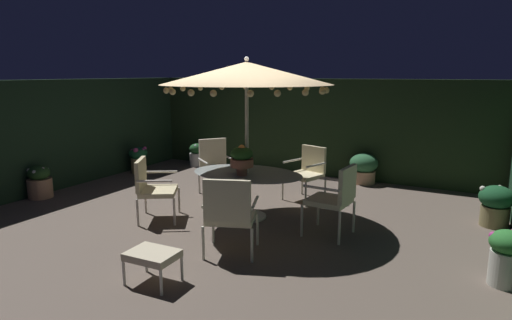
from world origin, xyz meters
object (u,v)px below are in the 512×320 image
(potted_plant_left_far, at_px, (40,182))
(potted_plant_back_right, at_px, (506,256))
(patio_dining_table, at_px, (247,181))
(patio_chair_southeast, at_px, (230,211))
(centerpiece_planter, at_px, (242,158))
(patio_umbrella, at_px, (247,74))
(patio_chair_north, at_px, (308,169))
(ottoman_footrest, at_px, (152,256))
(potted_plant_right_far, at_px, (197,154))
(patio_chair_south, at_px, (336,195))
(patio_chair_east, at_px, (152,185))
(potted_plant_left_near, at_px, (496,204))
(patio_chair_northeast, at_px, (216,164))
(potted_plant_back_left, at_px, (138,158))
(potted_plant_right_near, at_px, (364,167))

(potted_plant_left_far, bearing_deg, potted_plant_back_right, 1.20)
(patio_dining_table, distance_m, patio_chair_southeast, 1.48)
(centerpiece_planter, bearing_deg, patio_umbrella, 97.82)
(patio_chair_north, distance_m, ottoman_footrest, 3.80)
(patio_dining_table, bearing_deg, patio_chair_north, 71.30)
(potted_plant_right_far, bearing_deg, patio_umbrella, -43.47)
(patio_chair_south, xyz_separation_m, potted_plant_back_right, (2.06, -0.54, -0.25))
(patio_chair_south, xyz_separation_m, potted_plant_left_far, (-5.35, -0.69, -0.30))
(patio_chair_east, distance_m, potted_plant_back_right, 4.79)
(potted_plant_left_near, bearing_deg, ottoman_footrest, -131.17)
(patio_chair_south, bearing_deg, patio_chair_southeast, -126.85)
(patio_chair_northeast, height_order, potted_plant_back_right, patio_chair_northeast)
(potted_plant_left_near, bearing_deg, patio_dining_table, -158.29)
(patio_chair_northeast, distance_m, potted_plant_back_right, 4.96)
(patio_chair_south, bearing_deg, potted_plant_right_far, 146.52)
(patio_chair_southeast, relative_size, potted_plant_left_far, 1.69)
(potted_plant_back_right, height_order, potted_plant_left_far, potted_plant_back_right)
(patio_chair_southeast, xyz_separation_m, potted_plant_back_left, (-4.22, 2.94, -0.24))
(patio_chair_north, bearing_deg, potted_plant_right_far, 157.57)
(potted_plant_right_far, height_order, potted_plant_left_near, potted_plant_left_near)
(centerpiece_planter, height_order, patio_chair_east, centerpiece_planter)
(potted_plant_left_near, xyz_separation_m, potted_plant_left_far, (-7.34, -2.19, -0.05))
(patio_chair_northeast, height_order, potted_plant_left_near, patio_chair_northeast)
(patio_chair_south, bearing_deg, patio_chair_northeast, 158.83)
(patio_dining_table, distance_m, patio_chair_northeast, 1.48)
(patio_chair_north, bearing_deg, potted_plant_left_near, -0.34)
(potted_plant_back_right, height_order, potted_plant_left_near, same)
(patio_chair_northeast, distance_m, patio_chair_south, 2.84)
(patio_chair_southeast, height_order, potted_plant_left_far, patio_chair_southeast)
(potted_plant_right_far, relative_size, potted_plant_right_near, 0.89)
(centerpiece_planter, relative_size, patio_chair_north, 0.49)
(patio_dining_table, bearing_deg, patio_chair_southeast, -69.30)
(patio_umbrella, xyz_separation_m, potted_plant_right_far, (-2.97, 2.81, -1.95))
(patio_chair_north, distance_m, potted_plant_left_near, 2.99)
(potted_plant_back_left, bearing_deg, potted_plant_left_far, -94.48)
(potted_plant_right_far, height_order, potted_plant_back_left, potted_plant_back_left)
(patio_chair_south, bearing_deg, potted_plant_left_far, -172.62)
(potted_plant_back_left, bearing_deg, patio_chair_northeast, -14.50)
(patio_dining_table, distance_m, ottoman_footrest, 2.41)
(patio_chair_north, height_order, potted_plant_back_left, patio_chair_north)
(patio_chair_southeast, height_order, potted_plant_right_near, patio_chair_southeast)
(potted_plant_right_near, bearing_deg, potted_plant_right_far, -176.91)
(patio_chair_southeast, bearing_deg, patio_chair_east, 160.87)
(patio_chair_north, xyz_separation_m, potted_plant_right_far, (-3.44, 1.42, -0.27))
(centerpiece_planter, distance_m, potted_plant_back_left, 4.18)
(patio_dining_table, xyz_separation_m, centerpiece_planter, (0.03, -0.21, 0.40))
(ottoman_footrest, distance_m, potted_plant_left_far, 4.34)
(patio_chair_northeast, xyz_separation_m, ottoman_footrest, (1.34, -3.29, -0.27))
(patio_chair_southeast, distance_m, potted_plant_left_far, 4.45)
(centerpiece_planter, bearing_deg, patio_chair_southeast, -67.16)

